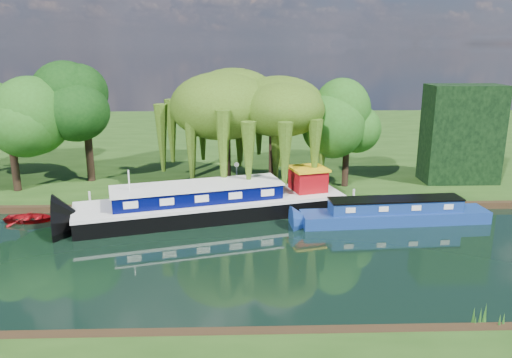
{
  "coord_description": "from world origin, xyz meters",
  "views": [
    {
      "loc": [
        0.83,
        -25.97,
        11.6
      ],
      "look_at": [
        1.84,
        6.44,
        2.8
      ],
      "focal_mm": 35.0,
      "sensor_mm": 36.0,
      "label": 1
    }
  ],
  "objects_px": {
    "white_cruiser": "(414,221)",
    "red_dinghy": "(31,221)",
    "dutch_barge": "(215,203)",
    "narrowboat": "(395,213)"
  },
  "relations": [
    {
      "from": "dutch_barge",
      "to": "narrowboat",
      "type": "bearing_deg",
      "value": -23.34
    },
    {
      "from": "dutch_barge",
      "to": "red_dinghy",
      "type": "distance_m",
      "value": 12.49
    },
    {
      "from": "white_cruiser",
      "to": "dutch_barge",
      "type": "bearing_deg",
      "value": 70.07
    },
    {
      "from": "white_cruiser",
      "to": "red_dinghy",
      "type": "bearing_deg",
      "value": 74.74
    },
    {
      "from": "narrowboat",
      "to": "red_dinghy",
      "type": "bearing_deg",
      "value": 173.46
    },
    {
      "from": "dutch_barge",
      "to": "red_dinghy",
      "type": "height_order",
      "value": "dutch_barge"
    },
    {
      "from": "red_dinghy",
      "to": "dutch_barge",
      "type": "bearing_deg",
      "value": -86.32
    },
    {
      "from": "dutch_barge",
      "to": "white_cruiser",
      "type": "xyz_separation_m",
      "value": [
        13.5,
        -1.52,
        -0.96
      ]
    },
    {
      "from": "dutch_barge",
      "to": "red_dinghy",
      "type": "xyz_separation_m",
      "value": [
        -12.43,
        -0.72,
        -0.96
      ]
    },
    {
      "from": "dutch_barge",
      "to": "white_cruiser",
      "type": "distance_m",
      "value": 13.62
    }
  ]
}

